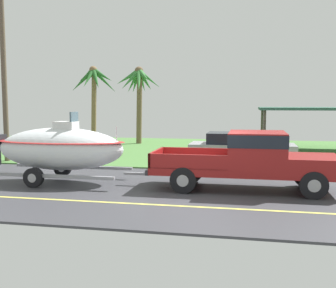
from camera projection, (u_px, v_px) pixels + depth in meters
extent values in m
cube|color=#38383D|center=(199.00, 193.00, 12.32)|extent=(36.00, 8.00, 0.06)
cube|color=#477538|center=(223.00, 151.00, 23.04)|extent=(36.00, 14.00, 0.11)
cube|color=#DBCC4C|center=(190.00, 206.00, 10.56)|extent=(34.20, 0.12, 0.01)
cube|color=maroon|center=(244.00, 170.00, 12.61)|extent=(5.70, 1.98, 0.22)
cube|color=maroon|center=(313.00, 162.00, 12.17)|extent=(1.60, 1.98, 0.38)
cube|color=maroon|center=(257.00, 149.00, 12.46)|extent=(1.71, 1.98, 1.09)
cube|color=black|center=(257.00, 139.00, 12.43)|extent=(1.73, 2.00, 0.38)
cube|color=#621111|center=(191.00, 164.00, 12.92)|extent=(2.40, 1.98, 0.04)
cube|color=maroon|center=(195.00, 154.00, 13.83)|extent=(2.40, 0.08, 0.45)
cube|color=maroon|center=(187.00, 162.00, 11.98)|extent=(2.40, 0.08, 0.45)
cube|color=maroon|center=(157.00, 157.00, 13.13)|extent=(0.08, 1.98, 0.45)
cube|color=#333338|center=(154.00, 169.00, 13.19)|extent=(0.12, 1.78, 0.16)
sphere|color=#B2B2B7|center=(150.00, 167.00, 13.21)|extent=(0.10, 0.10, 0.10)
cylinder|color=black|center=(305.00, 174.00, 13.09)|extent=(0.80, 0.28, 0.80)
cylinder|color=#9E9EA3|center=(305.00, 174.00, 13.09)|extent=(0.36, 0.29, 0.36)
cylinder|color=black|center=(314.00, 185.00, 11.38)|extent=(0.80, 0.28, 0.80)
cylinder|color=#9E9EA3|center=(314.00, 185.00, 11.38)|extent=(0.36, 0.29, 0.36)
cylinder|color=black|center=(192.00, 171.00, 13.84)|extent=(0.80, 0.28, 0.80)
cylinder|color=#9E9EA3|center=(192.00, 171.00, 13.84)|extent=(0.36, 0.29, 0.36)
cylinder|color=black|center=(183.00, 180.00, 12.13)|extent=(0.80, 0.28, 0.80)
cylinder|color=#9E9EA3|center=(183.00, 180.00, 12.13)|extent=(0.36, 0.29, 0.36)
cube|color=gray|center=(137.00, 174.00, 13.33)|extent=(0.90, 0.10, 0.08)
cube|color=gray|center=(73.00, 167.00, 14.81)|extent=(4.54, 0.12, 0.10)
cube|color=gray|center=(47.00, 176.00, 12.93)|extent=(4.54, 0.12, 0.10)
cylinder|color=black|center=(63.00, 168.00, 14.97)|extent=(0.64, 0.22, 0.64)
cylinder|color=#9E9EA3|center=(63.00, 168.00, 14.97)|extent=(0.29, 0.23, 0.29)
cylinder|color=black|center=(34.00, 178.00, 12.97)|extent=(0.64, 0.22, 0.64)
cylinder|color=#9E9EA3|center=(34.00, 178.00, 12.97)|extent=(0.29, 0.23, 0.29)
ellipsoid|color=silver|center=(61.00, 149.00, 13.79)|extent=(4.50, 1.87, 1.45)
ellipsoid|color=#B22626|center=(60.00, 141.00, 13.77)|extent=(4.59, 1.91, 0.12)
cube|color=silver|center=(66.00, 131.00, 13.69)|extent=(0.70, 0.60, 0.65)
cube|color=slate|center=(74.00, 117.00, 13.58)|extent=(0.06, 0.56, 0.36)
cylinder|color=silver|center=(116.00, 134.00, 13.33)|extent=(0.04, 0.04, 0.50)
cube|color=#99999E|center=(242.00, 151.00, 18.42)|extent=(4.75, 1.82, 0.70)
cube|color=black|center=(237.00, 138.00, 18.40)|extent=(2.66, 1.67, 0.50)
cylinder|color=black|center=(277.00, 154.00, 18.92)|extent=(0.66, 0.22, 0.66)
cylinder|color=#9E9EA3|center=(277.00, 154.00, 18.92)|extent=(0.30, 0.23, 0.30)
cylinder|color=black|center=(279.00, 159.00, 17.31)|extent=(0.66, 0.22, 0.66)
cylinder|color=#9E9EA3|center=(279.00, 159.00, 17.31)|extent=(0.30, 0.23, 0.30)
cylinder|color=black|center=(209.00, 153.00, 19.56)|extent=(0.66, 0.22, 0.66)
cylinder|color=#9E9EA3|center=(209.00, 153.00, 19.56)|extent=(0.30, 0.23, 0.30)
cylinder|color=black|center=(205.00, 157.00, 17.96)|extent=(0.66, 0.22, 0.66)
cylinder|color=#9E9EA3|center=(205.00, 157.00, 17.96)|extent=(0.30, 0.23, 0.30)
cylinder|color=#4C4238|center=(262.00, 128.00, 25.25)|extent=(0.14, 0.14, 2.37)
cylinder|color=#4C4238|center=(264.00, 133.00, 20.67)|extent=(0.14, 0.14, 2.37)
cube|color=#2D5647|center=(315.00, 109.00, 22.27)|extent=(6.12, 5.21, 0.14)
cylinder|color=brown|center=(139.00, 108.00, 26.87)|extent=(0.36, 0.70, 4.90)
cone|color=#387A38|center=(149.00, 79.00, 26.59)|extent=(1.59, 0.40, 1.33)
cone|color=#387A38|center=(145.00, 80.00, 26.98)|extent=(1.20, 1.26, 1.51)
cone|color=#387A38|center=(142.00, 82.00, 27.46)|extent=(0.36, 1.79, 1.60)
cone|color=#387A38|center=(136.00, 82.00, 27.21)|extent=(1.23, 1.41, 1.65)
cone|color=#387A38|center=(133.00, 82.00, 27.07)|extent=(1.38, 1.00, 1.62)
cone|color=#387A38|center=(128.00, 77.00, 26.68)|extent=(1.72, 0.70, 1.21)
cone|color=#387A38|center=(131.00, 80.00, 26.25)|extent=(1.29, 1.49, 1.49)
cone|color=#387A38|center=(139.00, 80.00, 25.93)|extent=(0.87, 1.86, 1.65)
cone|color=#387A38|center=(144.00, 75.00, 26.11)|extent=(1.32, 1.39, 1.06)
sphere|color=brown|center=(139.00, 71.00, 26.63)|extent=(0.57, 0.57, 0.57)
cylinder|color=brown|center=(94.00, 107.00, 27.08)|extent=(0.33, 0.67, 4.97)
cone|color=#286028|center=(102.00, 75.00, 26.67)|extent=(1.57, 0.53, 1.09)
cone|color=#286028|center=(105.00, 81.00, 27.37)|extent=(1.52, 1.55, 1.69)
cone|color=#286028|center=(93.00, 79.00, 27.73)|extent=(1.12, 1.97, 1.48)
cone|color=#286028|center=(86.00, 76.00, 27.28)|extent=(1.52, 0.94, 0.97)
cone|color=#286028|center=(83.00, 80.00, 26.80)|extent=(1.69, 0.91, 1.66)
cone|color=#286028|center=(88.00, 78.00, 26.22)|extent=(0.46, 1.64, 1.45)
cone|color=#286028|center=(96.00, 79.00, 26.34)|extent=(1.23, 1.45, 1.53)
sphere|color=brown|center=(93.00, 70.00, 26.83)|extent=(0.52, 0.52, 0.52)
cylinder|color=brown|center=(4.00, 72.00, 18.31)|extent=(0.24, 0.24, 8.28)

